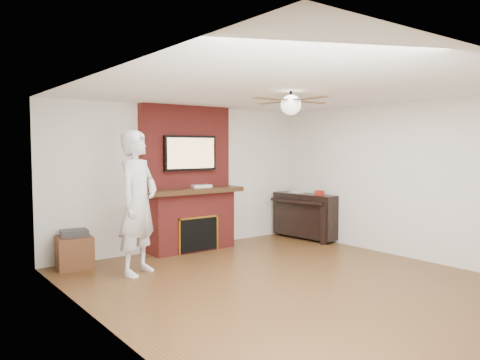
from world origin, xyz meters
TOP-DOWN VIEW (x-y plane):
  - room_shell at (0.00, 0.00)m, footprint 5.36×5.86m
  - fireplace at (0.00, 2.55)m, footprint 1.78×0.64m
  - tv at (0.00, 2.50)m, footprint 1.00×0.08m
  - ceiling_fan at (-0.00, 0.00)m, footprint 1.21×1.21m
  - person at (-1.39, 1.60)m, footprint 0.89×0.81m
  - side_table at (-2.01, 2.48)m, footprint 0.55×0.55m
  - piano at (2.29, 2.00)m, footprint 0.64×1.38m
  - cable_box at (0.19, 2.45)m, footprint 0.36×0.24m
  - candle_orange at (-0.12, 2.31)m, footprint 0.07×0.07m
  - candle_green at (-0.10, 2.29)m, footprint 0.08×0.08m
  - candle_cream at (0.05, 2.29)m, footprint 0.08×0.08m
  - candle_blue at (0.16, 2.39)m, footprint 0.06×0.06m

SIDE VIEW (x-z plane):
  - candle_blue at x=0.16m, z-range 0.00..0.08m
  - candle_green at x=-0.10m, z-range 0.00..0.10m
  - candle_cream at x=0.05m, z-range 0.00..0.11m
  - candle_orange at x=-0.12m, z-range 0.00..0.14m
  - side_table at x=-2.01m, z-range -0.02..0.54m
  - piano at x=2.29m, z-range -0.01..0.96m
  - fireplace at x=0.00m, z-range -0.25..2.25m
  - person at x=-1.39m, z-range 0.00..2.01m
  - cable_box at x=0.19m, z-range 1.08..1.13m
  - room_shell at x=0.00m, z-range -0.18..2.68m
  - tv at x=0.00m, z-range 1.38..1.98m
  - ceiling_fan at x=0.00m, z-range 2.18..2.49m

